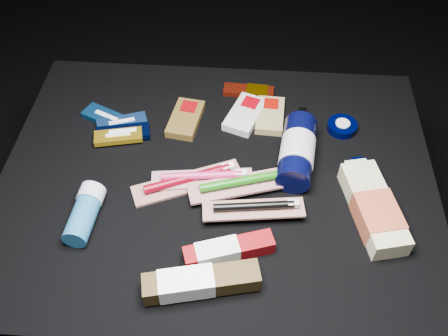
# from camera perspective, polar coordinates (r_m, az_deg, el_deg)

# --- Properties ---
(ground) EXTENTS (3.00, 3.00, 0.00)m
(ground) POSITION_cam_1_polar(r_m,az_deg,el_deg) (1.45, -0.63, -11.11)
(ground) COLOR black
(ground) RESTS_ON ground
(cloth_table) EXTENTS (0.98, 0.78, 0.40)m
(cloth_table) POSITION_cam_1_polar(r_m,az_deg,el_deg) (1.28, -0.70, -6.71)
(cloth_table) COLOR black
(cloth_table) RESTS_ON ground
(luna_bar_0) EXTENTS (0.13, 0.10, 0.02)m
(luna_bar_0) POSITION_cam_1_polar(r_m,az_deg,el_deg) (1.28, -13.21, 5.59)
(luna_bar_0) COLOR #114F93
(luna_bar_0) RESTS_ON cloth_table
(luna_bar_1) EXTENTS (0.13, 0.08, 0.02)m
(luna_bar_1) POSITION_cam_1_polar(r_m,az_deg,el_deg) (1.25, -11.56, 5.02)
(luna_bar_1) COLOR #22509E
(luna_bar_1) RESTS_ON cloth_table
(luna_bar_2) EXTENTS (0.13, 0.07, 0.02)m
(luna_bar_2) POSITION_cam_1_polar(r_m,az_deg,el_deg) (1.22, -11.45, 3.94)
(luna_bar_2) COLOR black
(luna_bar_2) RESTS_ON cloth_table
(luna_bar_3) EXTENTS (0.12, 0.07, 0.01)m
(luna_bar_3) POSITION_cam_1_polar(r_m,az_deg,el_deg) (1.21, -11.98, 3.55)
(luna_bar_3) COLOR gold
(luna_bar_3) RESTS_ON cloth_table
(clif_bar_0) EXTENTS (0.09, 0.14, 0.02)m
(clif_bar_0) POSITION_cam_1_polar(r_m,az_deg,el_deg) (1.24, -4.35, 5.79)
(clif_bar_0) COLOR brown
(clif_bar_0) RESTS_ON cloth_table
(clif_bar_1) EXTENTS (0.11, 0.15, 0.02)m
(clif_bar_1) POSITION_cam_1_polar(r_m,az_deg,el_deg) (1.25, 2.54, 6.30)
(clif_bar_1) COLOR beige
(clif_bar_1) RESTS_ON cloth_table
(clif_bar_2) EXTENTS (0.07, 0.13, 0.02)m
(clif_bar_2) POSITION_cam_1_polar(r_m,az_deg,el_deg) (1.26, 5.30, 6.16)
(clif_bar_2) COLOR #958252
(clif_bar_2) RESTS_ON cloth_table
(power_bar) EXTENTS (0.13, 0.05, 0.02)m
(power_bar) POSITION_cam_1_polar(r_m,az_deg,el_deg) (1.32, 3.15, 8.75)
(power_bar) COLOR maroon
(power_bar) RESTS_ON cloth_table
(lotion_bottle) EXTENTS (0.10, 0.25, 0.08)m
(lotion_bottle) POSITION_cam_1_polar(r_m,az_deg,el_deg) (1.14, 8.37, 1.93)
(lotion_bottle) COLOR black
(lotion_bottle) RESTS_ON cloth_table
(cream_tin_upper) EXTENTS (0.07, 0.07, 0.02)m
(cream_tin_upper) POSITION_cam_1_polar(r_m,az_deg,el_deg) (1.25, 13.34, 4.64)
(cream_tin_upper) COLOR black
(cream_tin_upper) RESTS_ON cloth_table
(cream_tin_lower) EXTENTS (0.07, 0.07, 0.02)m
(cream_tin_lower) POSITION_cam_1_polar(r_m,az_deg,el_deg) (1.16, 15.32, -0.24)
(cream_tin_lower) COLOR black
(cream_tin_lower) RESTS_ON cloth_table
(bodywash_bottle) EXTENTS (0.13, 0.24, 0.05)m
(bodywash_bottle) POSITION_cam_1_polar(r_m,az_deg,el_deg) (1.09, 16.75, -4.54)
(bodywash_bottle) COLOR beige
(bodywash_bottle) RESTS_ON cloth_table
(deodorant_stick) EXTENTS (0.06, 0.13, 0.06)m
(deodorant_stick) POSITION_cam_1_polar(r_m,az_deg,el_deg) (1.07, -15.64, -4.97)
(deodorant_stick) COLOR #1F5A88
(deodorant_stick) RESTS_ON cloth_table
(toothbrush_pack_0) EXTENTS (0.25, 0.15, 0.03)m
(toothbrush_pack_0) POSITION_cam_1_polar(r_m,az_deg,el_deg) (1.11, -4.01, -1.42)
(toothbrush_pack_0) COLOR #A6A09B
(toothbrush_pack_0) RESTS_ON cloth_table
(toothbrush_pack_1) EXTENTS (0.23, 0.08, 0.03)m
(toothbrush_pack_1) POSITION_cam_1_polar(r_m,az_deg,el_deg) (1.10, -2.37, -1.10)
(toothbrush_pack_1) COLOR beige
(toothbrush_pack_1) RESTS_ON cloth_table
(toothbrush_pack_2) EXTENTS (0.25, 0.12, 0.03)m
(toothbrush_pack_2) POSITION_cam_1_polar(r_m,az_deg,el_deg) (1.08, 2.35, -1.69)
(toothbrush_pack_2) COLOR #B2AAA5
(toothbrush_pack_2) RESTS_ON cloth_table
(toothbrush_pack_3) EXTENTS (0.22, 0.08, 0.02)m
(toothbrush_pack_3) POSITION_cam_1_polar(r_m,az_deg,el_deg) (1.04, 3.57, -4.57)
(toothbrush_pack_3) COLOR #A6A19C
(toothbrush_pack_3) RESTS_ON cloth_table
(toothpaste_carton_red) EXTENTS (0.18, 0.09, 0.03)m
(toothpaste_carton_red) POSITION_cam_1_polar(r_m,az_deg,el_deg) (0.99, 0.10, -9.42)
(toothpaste_carton_red) COLOR maroon
(toothpaste_carton_red) RESTS_ON cloth_table
(toothpaste_carton_green) EXTENTS (0.22, 0.09, 0.04)m
(toothpaste_carton_green) POSITION_cam_1_polar(r_m,az_deg,el_deg) (0.95, -3.19, -12.95)
(toothpaste_carton_green) COLOR #3A2C11
(toothpaste_carton_green) RESTS_ON cloth_table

